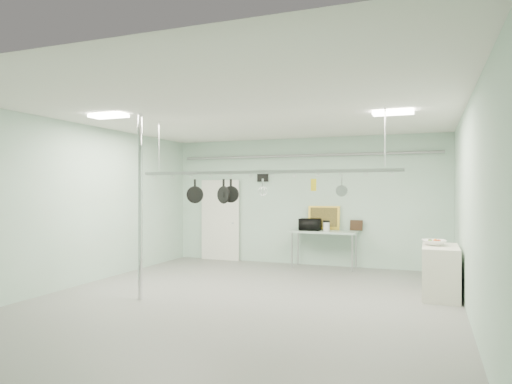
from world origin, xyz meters
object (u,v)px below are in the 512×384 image
at_px(skillet_left, 195,191).
at_px(pot_rack, 262,170).
at_px(fruit_bowl, 434,243).
at_px(skillet_right, 231,190).
at_px(skillet_mid, 224,191).
at_px(prep_table, 324,234).
at_px(coffee_canister, 326,227).
at_px(side_cabinet, 440,272).
at_px(chrome_pole, 140,207).
at_px(microwave, 310,225).

bearing_deg(skillet_left, pot_rack, -14.22).
height_order(fruit_bowl, skillet_right, skillet_right).
bearing_deg(skillet_right, skillet_mid, 173.59).
height_order(prep_table, fruit_bowl, fruit_bowl).
bearing_deg(coffee_canister, side_cabinet, -40.32).
bearing_deg(skillet_right, pot_rack, -6.41).
distance_m(coffee_canister, skillet_right, 3.48).
relative_size(chrome_pole, skillet_left, 7.50).
relative_size(fruit_bowl, skillet_right, 1.00).
distance_m(chrome_pole, coffee_canister, 4.77).
bearing_deg(chrome_pole, coffee_canister, 59.81).
height_order(side_cabinet, skillet_mid, skillet_mid).
xyz_separation_m(pot_rack, coffee_canister, (0.48, 3.19, -1.22)).
height_order(side_cabinet, skillet_right, skillet_right).
relative_size(coffee_canister, skillet_right, 0.52).
relative_size(microwave, skillet_left, 1.19).
bearing_deg(skillet_right, coffee_canister, 65.03).
height_order(prep_table, skillet_right, skillet_right).
distance_m(prep_table, skillet_mid, 3.64).
height_order(chrome_pole, microwave, chrome_pole).
bearing_deg(pot_rack, fruit_bowl, 21.89).
xyz_separation_m(prep_table, skillet_mid, (-1.13, -3.30, 1.03)).
xyz_separation_m(pot_rack, microwave, (0.07, 3.26, -1.18)).
bearing_deg(chrome_pole, pot_rack, 25.35).
xyz_separation_m(prep_table, coffee_canister, (0.08, -0.11, 0.18)).
bearing_deg(skillet_right, side_cabinet, 10.85).
xyz_separation_m(skillet_mid, skillet_right, (0.14, 0.00, 0.02)).
bearing_deg(pot_rack, skillet_left, 180.00).
distance_m(pot_rack, microwave, 3.47).
bearing_deg(chrome_pole, prep_table, 61.29).
height_order(chrome_pole, skillet_left, chrome_pole).
bearing_deg(skillet_mid, side_cabinet, 38.40).
bearing_deg(coffee_canister, pot_rack, -98.58).
xyz_separation_m(chrome_pole, skillet_mid, (1.17, 0.90, 0.26)).
relative_size(chrome_pole, skillet_right, 7.82).
xyz_separation_m(microwave, fruit_bowl, (2.78, -2.12, -0.10)).
distance_m(microwave, skillet_mid, 3.46).
height_order(fruit_bowl, skillet_left, skillet_left).
bearing_deg(skillet_left, side_cabinet, 0.23).
xyz_separation_m(side_cabinet, skillet_mid, (-3.68, -1.10, 1.41)).
height_order(chrome_pole, side_cabinet, chrome_pole).
distance_m(skillet_mid, skillet_right, 0.14).
bearing_deg(prep_table, skillet_left, -117.55).
relative_size(pot_rack, coffee_canister, 22.70).
bearing_deg(microwave, fruit_bowl, 139.53).
distance_m(microwave, coffee_canister, 0.42).
bearing_deg(prep_table, skillet_right, -106.71).
distance_m(prep_table, skillet_left, 3.86).
bearing_deg(coffee_canister, fruit_bowl, -41.00).
distance_m(pot_rack, coffee_canister, 3.45).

